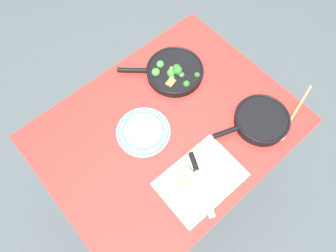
{
  "coord_description": "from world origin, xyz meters",
  "views": [
    {
      "loc": [
        -0.4,
        -0.46,
        2.07
      ],
      "look_at": [
        0.0,
        0.0,
        0.8
      ],
      "focal_mm": 32.0,
      "sensor_mm": 36.0,
      "label": 1
    }
  ],
  "objects_px": {
    "skillet_broccoli": "(174,72)",
    "grater_knife": "(198,175)",
    "cheese_block": "(184,177)",
    "wooden_spoon": "(291,119)",
    "dinner_plate_stack": "(143,131)",
    "skillet_eggs": "(261,120)"
  },
  "relations": [
    {
      "from": "cheese_block",
      "to": "skillet_eggs",
      "type": "bearing_deg",
      "value": -4.85
    },
    {
      "from": "skillet_broccoli",
      "to": "wooden_spoon",
      "type": "xyz_separation_m",
      "value": [
        0.25,
        -0.57,
        -0.02
      ]
    },
    {
      "from": "wooden_spoon",
      "to": "dinner_plate_stack",
      "type": "relative_size",
      "value": 1.43
    },
    {
      "from": "grater_knife",
      "to": "wooden_spoon",
      "type": "bearing_deg",
      "value": 104.52
    },
    {
      "from": "skillet_broccoli",
      "to": "grater_knife",
      "type": "bearing_deg",
      "value": 102.13
    },
    {
      "from": "skillet_broccoli",
      "to": "wooden_spoon",
      "type": "relative_size",
      "value": 1.02
    },
    {
      "from": "skillet_eggs",
      "to": "dinner_plate_stack",
      "type": "bearing_deg",
      "value": -15.88
    },
    {
      "from": "wooden_spoon",
      "to": "dinner_plate_stack",
      "type": "xyz_separation_m",
      "value": [
        -0.58,
        0.42,
        0.0
      ]
    },
    {
      "from": "skillet_eggs",
      "to": "cheese_block",
      "type": "relative_size",
      "value": 4.95
    },
    {
      "from": "grater_knife",
      "to": "dinner_plate_stack",
      "type": "height_order",
      "value": "dinner_plate_stack"
    },
    {
      "from": "cheese_block",
      "to": "wooden_spoon",
      "type": "bearing_deg",
      "value": -12.25
    },
    {
      "from": "dinner_plate_stack",
      "to": "skillet_broccoli",
      "type": "bearing_deg",
      "value": 24.89
    },
    {
      "from": "skillet_broccoli",
      "to": "grater_knife",
      "type": "relative_size",
      "value": 1.33
    },
    {
      "from": "cheese_block",
      "to": "dinner_plate_stack",
      "type": "distance_m",
      "value": 0.29
    },
    {
      "from": "grater_knife",
      "to": "cheese_block",
      "type": "relative_size",
      "value": 3.75
    },
    {
      "from": "wooden_spoon",
      "to": "grater_knife",
      "type": "xyz_separation_m",
      "value": [
        -0.53,
        0.1,
        0.0
      ]
    },
    {
      "from": "skillet_eggs",
      "to": "wooden_spoon",
      "type": "bearing_deg",
      "value": 165.35
    },
    {
      "from": "skillet_broccoli",
      "to": "dinner_plate_stack",
      "type": "distance_m",
      "value": 0.36
    },
    {
      "from": "skillet_broccoli",
      "to": "dinner_plate_stack",
      "type": "xyz_separation_m",
      "value": [
        -0.33,
        -0.15,
        -0.01
      ]
    },
    {
      "from": "cheese_block",
      "to": "dinner_plate_stack",
      "type": "bearing_deg",
      "value": 89.07
    },
    {
      "from": "grater_knife",
      "to": "skillet_broccoli",
      "type": "bearing_deg",
      "value": 174.4
    },
    {
      "from": "skillet_broccoli",
      "to": "skillet_eggs",
      "type": "distance_m",
      "value": 0.5
    }
  ]
}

